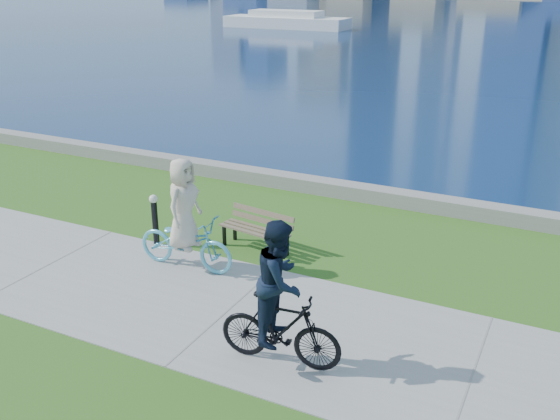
# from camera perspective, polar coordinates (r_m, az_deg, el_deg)

# --- Properties ---
(ground) EXTENTS (320.00, 320.00, 0.00)m
(ground) POSITION_cam_1_polar(r_m,az_deg,el_deg) (10.60, -4.82, -9.26)
(ground) COLOR #295516
(ground) RESTS_ON ground
(concrete_path) EXTENTS (80.00, 3.50, 0.02)m
(concrete_path) POSITION_cam_1_polar(r_m,az_deg,el_deg) (10.60, -4.82, -9.21)
(concrete_path) COLOR gray
(concrete_path) RESTS_ON ground
(seawall) EXTENTS (90.00, 0.50, 0.35)m
(seawall) POSITION_cam_1_polar(r_m,az_deg,el_deg) (15.66, 6.90, 1.70)
(seawall) COLOR slate
(seawall) RESTS_ON ground
(bay_water) EXTENTS (320.00, 131.00, 0.01)m
(bay_water) POSITION_cam_1_polar(r_m,az_deg,el_deg) (80.09, 23.85, 15.66)
(bay_water) COLOR #0B2248
(bay_water) RESTS_ON ground
(ferry_near) EXTENTS (12.15, 3.47, 1.65)m
(ferry_near) POSITION_cam_1_polar(r_m,az_deg,el_deg) (62.69, 0.57, 16.92)
(ferry_near) COLOR white
(ferry_near) RESTS_ON ground
(park_bench) EXTENTS (1.59, 0.76, 0.79)m
(park_bench) POSITION_cam_1_polar(r_m,az_deg,el_deg) (12.62, -2.08, -1.55)
(park_bench) COLOR black
(park_bench) RESTS_ON ground
(bollard_lamp) EXTENTS (0.18, 0.18, 1.10)m
(bollard_lamp) POSITION_cam_1_polar(r_m,az_deg,el_deg) (13.00, -11.38, -0.59)
(bollard_lamp) COLOR black
(bollard_lamp) RESTS_ON ground
(cyclist_woman) EXTENTS (0.77, 2.01, 2.16)m
(cyclist_woman) POSITION_cam_1_polar(r_m,az_deg,el_deg) (11.80, -8.70, -1.68)
(cyclist_woman) COLOR #5ABDDA
(cyclist_woman) RESTS_ON ground
(cyclist_man) EXTENTS (0.76, 1.86, 2.22)m
(cyclist_man) POSITION_cam_1_polar(r_m,az_deg,el_deg) (8.83, 0.02, -8.77)
(cyclist_man) COLOR black
(cyclist_man) RESTS_ON ground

